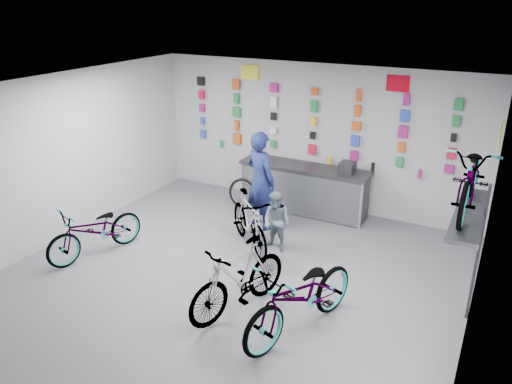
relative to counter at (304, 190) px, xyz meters
The scene contains 20 objects.
floor 3.57m from the counter, 90.00° to the right, with size 8.00×8.00×0.00m, color #4E4E53.
ceiling 4.34m from the counter, 90.00° to the right, with size 8.00×8.00×0.00m, color white.
wall_back 1.11m from the counter, 90.00° to the left, with size 7.00×7.00×0.00m, color #ABABAE.
wall_left 5.08m from the counter, 134.67° to the right, with size 8.00×8.00×0.00m, color #ABABAE.
wall_right 5.08m from the counter, 45.33° to the right, with size 8.00×8.00×0.00m, color #ABABAE.
counter is the anchor object (origin of this frame).
merch_wall 1.38m from the counter, 85.74° to the left, with size 5.56×0.08×1.57m.
wall_bracket 4.18m from the counter, 35.12° to the right, with size 0.39×1.90×2.00m.
sign_left 2.73m from the counter, 163.67° to the left, with size 0.42×0.02×0.30m, color yellow.
sign_right 2.78m from the counter, 15.36° to the left, with size 0.42×0.02×0.30m, color red.
sign_side 4.72m from the counter, 33.92° to the right, with size 0.02×0.40×0.30m, color yellow.
bike_left 4.19m from the counter, 125.64° to the right, with size 0.62×1.78×0.94m, color gray.
bike_center 3.73m from the counter, 81.61° to the right, with size 0.50×1.78×1.07m, color gray.
bike_right 4.04m from the counter, 67.83° to the right, with size 0.72×2.08×1.09m, color gray.
bike_service 1.97m from the counter, 96.43° to the right, with size 0.48×1.71×1.03m, color gray.
bike_wall 4.30m from the counter, 35.76° to the right, with size 0.63×1.80×0.95m, color gray.
clerk 1.24m from the counter, 113.73° to the right, with size 0.70×0.46×1.91m, color #161F50.
customer 1.81m from the counter, 82.65° to the right, with size 0.53×0.41×1.09m, color slate.
spare_wheel 1.32m from the counter, 163.49° to the right, with size 0.64×0.19×0.63m.
register 1.09m from the counter, ahead, with size 0.28×0.30×0.22m, color black.
Camera 1 is at (3.58, -5.42, 4.25)m, focal length 35.00 mm.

